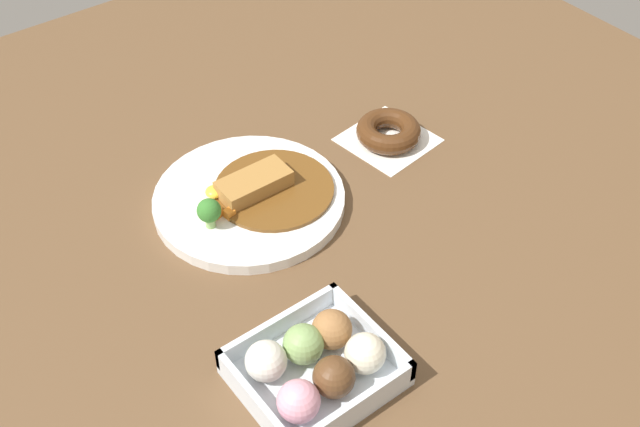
{
  "coord_description": "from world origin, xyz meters",
  "views": [
    {
      "loc": [
        -0.48,
        -0.62,
        0.79
      ],
      "look_at": [
        0.01,
        0.02,
        0.03
      ],
      "focal_mm": 44.06,
      "sensor_mm": 36.0,
      "label": 1
    }
  ],
  "objects": [
    {
      "name": "ground_plane",
      "position": [
        0.0,
        0.0,
        0.0
      ],
      "size": [
        1.6,
        1.6,
        0.0
      ],
      "primitive_type": "plane",
      "color": "brown"
    },
    {
      "name": "chocolate_ring_donut",
      "position": [
        0.22,
        0.11,
        0.02
      ],
      "size": [
        0.15,
        0.15,
        0.03
      ],
      "color": "white",
      "rests_on": "ground_plane"
    },
    {
      "name": "donut_box",
      "position": [
        -0.15,
        -0.18,
        0.03
      ],
      "size": [
        0.18,
        0.16,
        0.06
      ],
      "color": "silver",
      "rests_on": "ground_plane"
    },
    {
      "name": "curry_plate",
      "position": [
        -0.04,
        0.12,
        0.01
      ],
      "size": [
        0.28,
        0.28,
        0.07
      ],
      "color": "white",
      "rests_on": "ground_plane"
    }
  ]
}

